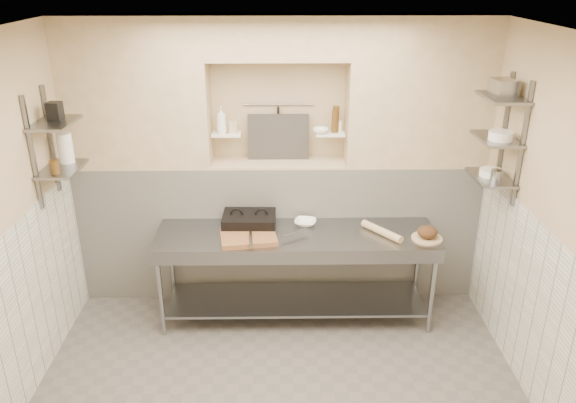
{
  "coord_description": "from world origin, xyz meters",
  "views": [
    {
      "loc": [
        0.01,
        -3.48,
        3.19
      ],
      "look_at": [
        0.08,
        0.9,
        1.35
      ],
      "focal_mm": 35.0,
      "sensor_mm": 36.0,
      "label": 1
    }
  ],
  "objects_px": {
    "panini_press": "(249,221)",
    "jug_left": "(65,148)",
    "bottle_soap": "(221,120)",
    "mixing_bowl": "(305,222)",
    "rolling_pin": "(382,231)",
    "prep_table": "(296,259)",
    "cutting_board": "(249,238)",
    "bread_loaf": "(427,232)",
    "bowl_alcove": "(321,131)"
  },
  "relations": [
    {
      "from": "prep_table",
      "to": "rolling_pin",
      "type": "xyz_separation_m",
      "value": [
        0.79,
        -0.02,
        0.29
      ]
    },
    {
      "from": "bottle_soap",
      "to": "cutting_board",
      "type": "bearing_deg",
      "value": -68.24
    },
    {
      "from": "panini_press",
      "to": "bread_loaf",
      "type": "relative_size",
      "value": 2.76
    },
    {
      "from": "bowl_alcove",
      "to": "jug_left",
      "type": "distance_m",
      "value": 2.31
    },
    {
      "from": "mixing_bowl",
      "to": "bread_loaf",
      "type": "distance_m",
      "value": 1.14
    },
    {
      "from": "rolling_pin",
      "to": "jug_left",
      "type": "relative_size",
      "value": 1.77
    },
    {
      "from": "jug_left",
      "to": "prep_table",
      "type": "bearing_deg",
      "value": -0.16
    },
    {
      "from": "bread_loaf",
      "to": "bowl_alcove",
      "type": "distance_m",
      "value": 1.38
    },
    {
      "from": "prep_table",
      "to": "bread_loaf",
      "type": "distance_m",
      "value": 1.24
    },
    {
      "from": "mixing_bowl",
      "to": "prep_table",
      "type": "bearing_deg",
      "value": -114.61
    },
    {
      "from": "rolling_pin",
      "to": "jug_left",
      "type": "bearing_deg",
      "value": 179.49
    },
    {
      "from": "prep_table",
      "to": "rolling_pin",
      "type": "height_order",
      "value": "rolling_pin"
    },
    {
      "from": "prep_table",
      "to": "bowl_alcove",
      "type": "xyz_separation_m",
      "value": [
        0.24,
        0.54,
        1.09
      ]
    },
    {
      "from": "mixing_bowl",
      "to": "panini_press",
      "type": "bearing_deg",
      "value": -174.77
    },
    {
      "from": "cutting_board",
      "to": "bowl_alcove",
      "type": "distance_m",
      "value": 1.24
    },
    {
      "from": "panini_press",
      "to": "jug_left",
      "type": "distance_m",
      "value": 1.75
    },
    {
      "from": "cutting_board",
      "to": "bottle_soap",
      "type": "relative_size",
      "value": 1.92
    },
    {
      "from": "bread_loaf",
      "to": "jug_left",
      "type": "relative_size",
      "value": 0.7
    },
    {
      "from": "mixing_bowl",
      "to": "rolling_pin",
      "type": "relative_size",
      "value": 0.45
    },
    {
      "from": "mixing_bowl",
      "to": "bottle_soap",
      "type": "xyz_separation_m",
      "value": [
        -0.8,
        0.35,
        0.92
      ]
    },
    {
      "from": "bowl_alcove",
      "to": "prep_table",
      "type": "bearing_deg",
      "value": -114.29
    },
    {
      "from": "prep_table",
      "to": "bottle_soap",
      "type": "bearing_deg",
      "value": 141.5
    },
    {
      "from": "prep_table",
      "to": "mixing_bowl",
      "type": "distance_m",
      "value": 0.36
    },
    {
      "from": "cutting_board",
      "to": "mixing_bowl",
      "type": "xyz_separation_m",
      "value": [
        0.53,
        0.31,
        0.0
      ]
    },
    {
      "from": "mixing_bowl",
      "to": "rolling_pin",
      "type": "xyz_separation_m",
      "value": [
        0.69,
        -0.22,
        0.01
      ]
    },
    {
      "from": "bread_loaf",
      "to": "bottle_soap",
      "type": "bearing_deg",
      "value": 160.46
    },
    {
      "from": "bread_loaf",
      "to": "bowl_alcove",
      "type": "bearing_deg",
      "value": 145.32
    },
    {
      "from": "bottle_soap",
      "to": "prep_table",
      "type": "bearing_deg",
      "value": -38.5
    },
    {
      "from": "prep_table",
      "to": "bowl_alcove",
      "type": "distance_m",
      "value": 1.24
    },
    {
      "from": "rolling_pin",
      "to": "bottle_soap",
      "type": "height_order",
      "value": "bottle_soap"
    },
    {
      "from": "prep_table",
      "to": "rolling_pin",
      "type": "bearing_deg",
      "value": -1.4
    },
    {
      "from": "prep_table",
      "to": "mixing_bowl",
      "type": "bearing_deg",
      "value": 65.39
    },
    {
      "from": "prep_table",
      "to": "bottle_soap",
      "type": "xyz_separation_m",
      "value": [
        -0.7,
        0.56,
        1.2
      ]
    },
    {
      "from": "rolling_pin",
      "to": "prep_table",
      "type": "bearing_deg",
      "value": 178.6
    },
    {
      "from": "prep_table",
      "to": "bread_loaf",
      "type": "bearing_deg",
      "value": -5.38
    },
    {
      "from": "mixing_bowl",
      "to": "jug_left",
      "type": "height_order",
      "value": "jug_left"
    },
    {
      "from": "mixing_bowl",
      "to": "bread_loaf",
      "type": "xyz_separation_m",
      "value": [
        1.09,
        -0.32,
        0.05
      ]
    },
    {
      "from": "bottle_soap",
      "to": "bowl_alcove",
      "type": "relative_size",
      "value": 1.71
    },
    {
      "from": "mixing_bowl",
      "to": "bowl_alcove",
      "type": "xyz_separation_m",
      "value": [
        0.15,
        0.34,
        0.81
      ]
    },
    {
      "from": "mixing_bowl",
      "to": "bottle_soap",
      "type": "relative_size",
      "value": 0.8
    },
    {
      "from": "bottle_soap",
      "to": "jug_left",
      "type": "distance_m",
      "value": 1.41
    },
    {
      "from": "prep_table",
      "to": "bread_loaf",
      "type": "relative_size",
      "value": 14.35
    },
    {
      "from": "mixing_bowl",
      "to": "bottle_soap",
      "type": "distance_m",
      "value": 1.26
    },
    {
      "from": "panini_press",
      "to": "cutting_board",
      "type": "xyz_separation_m",
      "value": [
        0.01,
        -0.26,
        -0.04
      ]
    },
    {
      "from": "cutting_board",
      "to": "bread_loaf",
      "type": "bearing_deg",
      "value": -0.11
    },
    {
      "from": "rolling_pin",
      "to": "jug_left",
      "type": "distance_m",
      "value": 2.9
    },
    {
      "from": "panini_press",
      "to": "bowl_alcove",
      "type": "height_order",
      "value": "bowl_alcove"
    },
    {
      "from": "rolling_pin",
      "to": "bread_loaf",
      "type": "distance_m",
      "value": 0.41
    },
    {
      "from": "cutting_board",
      "to": "mixing_bowl",
      "type": "relative_size",
      "value": 2.4
    },
    {
      "from": "panini_press",
      "to": "bowl_alcove",
      "type": "bearing_deg",
      "value": 30.52
    }
  ]
}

